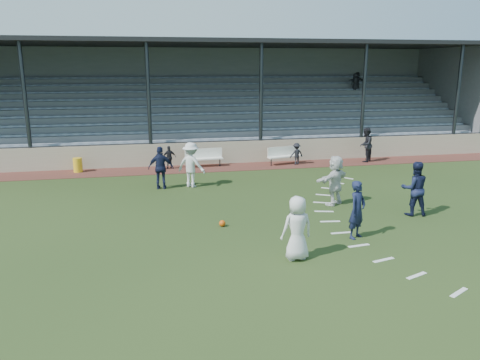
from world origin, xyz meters
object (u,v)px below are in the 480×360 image
player_navy_lead (357,210)px  football (222,223)px  trash_bin (78,165)px  official (366,145)px  bench_left (204,156)px  bench_right (284,154)px  player_white_lead (297,228)px

player_navy_lead → football: bearing=120.8°
trash_bin → official: bearing=-1.6°
football → official: (9.53, 9.02, 0.86)m
bench_left → trash_bin: bench_left is taller
bench_right → trash_bin: size_ratio=2.84×
trash_bin → bench_right: bearing=-0.8°
player_white_lead → football: bearing=-69.4°
bench_right → football: bench_right is taller
bench_left → player_navy_lead: (3.39, -11.37, 0.33)m
trash_bin → football: trash_bin is taller
football → trash_bin: bearing=121.7°
football → official: 13.15m
bench_right → trash_bin: bench_right is taller
bench_left → bench_right: same height
trash_bin → player_navy_lead: size_ratio=0.39×
bench_left → bench_right: bearing=-7.3°
bench_right → football: bearing=-131.2°
bench_right → official: bearing=-16.9°
player_white_lead → bench_left: bearing=-92.2°
bench_left → football: (-0.56, -9.51, -0.47)m
bench_right → player_white_lead: (-3.35, -12.38, 0.33)m
football → player_navy_lead: 4.44m
trash_bin → player_navy_lead: (9.79, -11.31, 0.54)m
football → player_white_lead: player_white_lead is taller
bench_right → player_white_lead: 12.83m
football → player_navy_lead: player_navy_lead is taller
trash_bin → player_navy_lead: player_navy_lead is taller
football → bench_right: bearing=62.0°
football → player_navy_lead: (3.95, -1.85, 0.81)m
bench_left → official: official is taller
trash_bin → player_navy_lead: 14.97m
trash_bin → official: 15.39m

